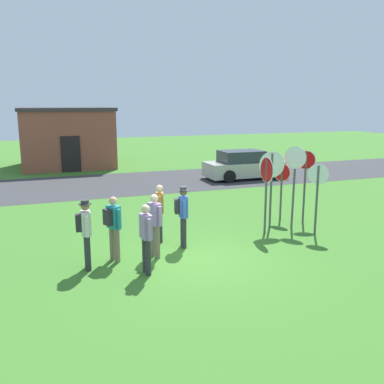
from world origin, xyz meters
TOP-DOWN VIEW (x-y plane):
  - ground_plane at (0.00, 0.00)m, footprint 80.00×80.00m
  - street_asphalt at (0.00, 11.16)m, footprint 60.00×6.40m
  - building_background at (-1.62, 18.42)m, footprint 5.66×5.38m
  - parked_car_on_street at (6.87, 10.33)m, footprint 4.32×2.06m
  - stop_sign_leaning_right at (4.82, 1.95)m, footprint 0.57×0.30m
  - stop_sign_rear_left at (3.38, 1.73)m, footprint 0.83×0.17m
  - stop_sign_far_back at (4.27, 2.52)m, footprint 0.33×0.56m
  - stop_sign_center_cluster at (4.13, 1.57)m, footprint 0.46×0.59m
  - stop_sign_rear_right at (2.93, 1.27)m, footprint 0.08×0.80m
  - stop_sign_low_front at (4.33, 0.62)m, footprint 0.44×0.45m
  - person_on_left at (-0.85, 0.44)m, footprint 0.33×0.54m
  - person_in_dark_shirt at (-1.34, -0.59)m, footprint 0.25×0.57m
  - person_near_signs at (-1.91, 0.51)m, footprint 0.44×0.53m
  - person_holding_notes at (0.10, 0.92)m, footprint 0.42×0.56m
  - person_with_sunhat at (-2.64, 0.19)m, footprint 0.40×0.57m
  - person_in_blue at (-0.36, 1.64)m, footprint 0.31×0.55m

SIDE VIEW (x-z plane):
  - ground_plane at x=0.00m, z-range 0.00..0.00m
  - street_asphalt at x=0.00m, z-range 0.00..0.01m
  - parked_car_on_street at x=6.87m, z-range -0.07..1.44m
  - person_on_left at x=-0.85m, z-range 0.11..1.80m
  - person_in_dark_shirt at x=-1.34m, z-range 0.11..1.80m
  - person_in_blue at x=-0.36m, z-range 0.11..1.80m
  - person_near_signs at x=-1.91m, z-range 0.14..1.83m
  - person_holding_notes at x=0.10m, z-range 0.14..1.88m
  - person_with_sunhat at x=-2.64m, z-range 0.14..1.88m
  - stop_sign_far_back at x=4.27m, z-range 0.33..2.31m
  - stop_sign_low_front at x=4.33m, z-range 0.36..2.55m
  - stop_sign_leaning_right at x=4.82m, z-range 0.40..2.85m
  - stop_sign_rear_right at x=2.93m, z-range 0.45..2.85m
  - stop_sign_rear_left at x=3.38m, z-range 0.48..2.98m
  - stop_sign_center_cluster at x=4.13m, z-range 0.47..3.12m
  - building_background at x=-1.62m, z-range 0.01..3.71m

